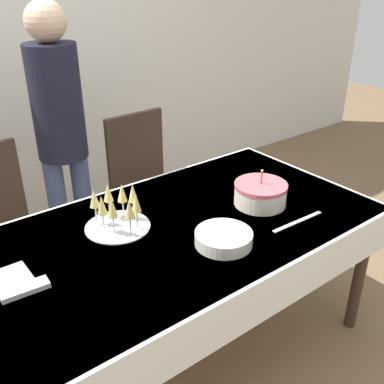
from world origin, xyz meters
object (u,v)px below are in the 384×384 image
at_px(dining_chair_far_right, 146,184).
at_px(plate_stack_main, 224,238).
at_px(birthday_cake, 260,194).
at_px(person_standing, 60,124).
at_px(champagne_tray, 117,208).

bearing_deg(dining_chair_far_right, plate_stack_main, -105.01).
relative_size(birthday_cake, plate_stack_main, 1.06).
bearing_deg(plate_stack_main, dining_chair_far_right, 74.99).
bearing_deg(person_standing, plate_stack_main, -81.79).
relative_size(dining_chair_far_right, birthday_cake, 3.82).
bearing_deg(birthday_cake, dining_chair_far_right, 95.64).
distance_m(champagne_tray, plate_stack_main, 0.48).
xyz_separation_m(dining_chair_far_right, person_standing, (-0.46, 0.14, 0.45)).
bearing_deg(dining_chair_far_right, person_standing, 162.42).
bearing_deg(champagne_tray, birthday_cake, -19.33).
distance_m(dining_chair_far_right, plate_stack_main, 1.12).
bearing_deg(champagne_tray, dining_chair_far_right, 50.10).
xyz_separation_m(birthday_cake, plate_stack_main, (-0.37, -0.16, -0.03)).
bearing_deg(champagne_tray, plate_stack_main, -54.11).
relative_size(champagne_tray, person_standing, 0.18).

